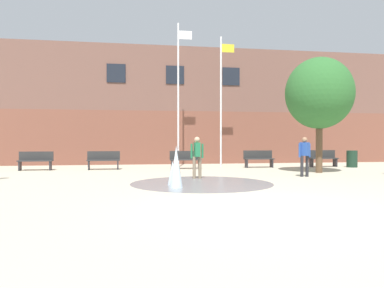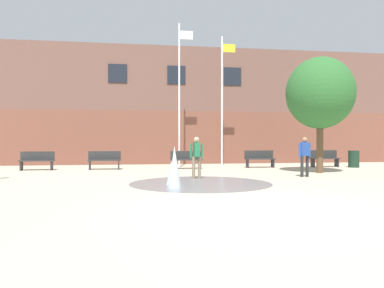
% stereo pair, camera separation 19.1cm
% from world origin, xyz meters
% --- Properties ---
extents(ground_plane, '(100.00, 100.00, 0.00)m').
position_xyz_m(ground_plane, '(0.00, 0.00, 0.00)').
color(ground_plane, '#BCB299').
extents(library_building, '(36.00, 6.05, 7.20)m').
position_xyz_m(library_building, '(0.00, 17.91, 3.60)').
color(library_building, brown).
rests_on(library_building, ground).
extents(splash_fountain, '(4.81, 4.81, 1.29)m').
position_xyz_m(splash_fountain, '(-0.91, 4.26, 0.35)').
color(splash_fountain, gray).
rests_on(splash_fountain, ground).
extents(park_bench_far_left, '(1.60, 0.44, 0.91)m').
position_xyz_m(park_bench_far_left, '(-7.20, 11.40, 0.48)').
color(park_bench_far_left, '#28282D').
rests_on(park_bench_far_left, ground).
extents(park_bench_center, '(1.60, 0.44, 0.91)m').
position_xyz_m(park_bench_center, '(-3.99, 11.37, 0.48)').
color(park_bench_center, '#28282D').
rests_on(park_bench_center, ground).
extents(park_bench_under_right_flagpole, '(1.60, 0.44, 0.91)m').
position_xyz_m(park_bench_under_right_flagpole, '(0.10, 11.22, 0.48)').
color(park_bench_under_right_flagpole, '#28282D').
rests_on(park_bench_under_right_flagpole, ground).
extents(park_bench_near_trashcan, '(1.60, 0.44, 0.91)m').
position_xyz_m(park_bench_near_trashcan, '(4.08, 11.44, 0.48)').
color(park_bench_near_trashcan, '#28282D').
rests_on(park_bench_near_trashcan, ground).
extents(park_bench_far_right, '(1.60, 0.44, 0.91)m').
position_xyz_m(park_bench_far_right, '(7.73, 11.38, 0.48)').
color(park_bench_far_right, '#28282D').
rests_on(park_bench_far_right, ground).
extents(adult_in_red, '(0.50, 0.35, 1.59)m').
position_xyz_m(adult_in_red, '(-0.18, 6.29, 0.93)').
color(adult_in_red, '#89755B').
rests_on(adult_in_red, ground).
extents(adult_near_bench, '(0.50, 0.39, 1.59)m').
position_xyz_m(adult_near_bench, '(4.20, 6.34, 0.93)').
color(adult_near_bench, '#28282D').
rests_on(adult_near_bench, ground).
extents(flagpole_left, '(0.80, 0.10, 7.79)m').
position_xyz_m(flagpole_left, '(-0.08, 12.46, 4.14)').
color(flagpole_left, silver).
rests_on(flagpole_left, ground).
extents(flagpole_right, '(0.80, 0.10, 7.17)m').
position_xyz_m(flagpole_right, '(2.30, 12.46, 3.82)').
color(flagpole_right, silver).
rests_on(flagpole_right, ground).
extents(trash_can, '(0.56, 0.56, 0.90)m').
position_xyz_m(trash_can, '(9.11, 10.80, 0.45)').
color(trash_can, '#193323').
rests_on(trash_can, ground).
extents(street_tree_near_building, '(3.01, 3.01, 5.17)m').
position_xyz_m(street_tree_near_building, '(5.68, 7.95, 3.55)').
color(street_tree_near_building, brown).
rests_on(street_tree_near_building, ground).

